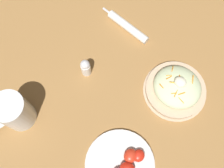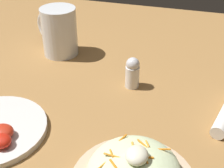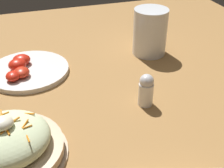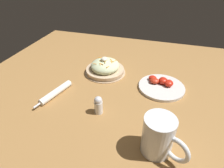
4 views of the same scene
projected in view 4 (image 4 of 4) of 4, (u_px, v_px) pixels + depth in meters
name	position (u px, v px, depth m)	size (l,w,h in m)	color
ground_plane	(111.00, 95.00, 0.87)	(1.43, 1.43, 0.00)	#9E703D
salad_plate	(105.00, 68.00, 1.02)	(0.22, 0.22, 0.09)	#D1B28E
beer_mug	(158.00, 138.00, 0.60)	(0.11, 0.15, 0.14)	white
napkin_roll	(56.00, 92.00, 0.87)	(0.21, 0.07, 0.03)	white
tomato_plate	(161.00, 86.00, 0.92)	(0.22, 0.22, 0.04)	silver
salt_shaker	(98.00, 105.00, 0.76)	(0.03, 0.03, 0.08)	white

